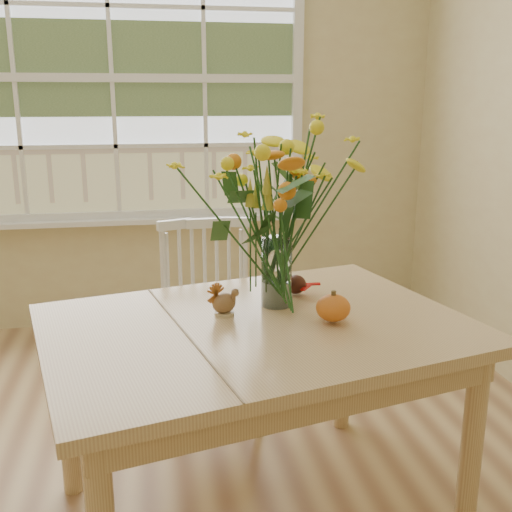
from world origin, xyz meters
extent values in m
cube|color=#D3BF87|center=(0.00, 2.25, 1.35)|extent=(4.00, 0.02, 2.70)
cube|color=silver|center=(0.00, 2.23, 1.55)|extent=(2.20, 0.00, 1.60)
cube|color=white|center=(0.00, 2.18, 0.69)|extent=(2.42, 0.12, 0.03)
cube|color=tan|center=(0.52, 0.23, 0.70)|extent=(1.54, 1.25, 0.04)
cube|color=tan|center=(0.52, 0.23, 0.63)|extent=(1.39, 1.11, 0.10)
cylinder|color=tan|center=(-0.14, 0.48, 0.34)|extent=(0.07, 0.07, 0.68)
cylinder|color=tan|center=(1.18, -0.01, 0.34)|extent=(0.07, 0.07, 0.68)
cylinder|color=tan|center=(1.00, 0.75, 0.34)|extent=(0.07, 0.07, 0.68)
cube|color=white|center=(0.43, 0.90, 0.42)|extent=(0.43, 0.41, 0.05)
cube|color=white|center=(0.42, 1.05, 0.66)|extent=(0.41, 0.06, 0.47)
cylinder|color=white|center=(0.28, 0.74, 0.20)|extent=(0.03, 0.03, 0.40)
cylinder|color=white|center=(0.27, 1.04, 0.20)|extent=(0.03, 0.03, 0.40)
cylinder|color=white|center=(0.60, 0.75, 0.20)|extent=(0.03, 0.03, 0.40)
cylinder|color=white|center=(0.58, 1.05, 0.20)|extent=(0.03, 0.03, 0.40)
cylinder|color=white|center=(0.62, 0.39, 0.85)|extent=(0.11, 0.11, 0.24)
ellipsoid|color=orange|center=(0.77, 0.19, 0.77)|extent=(0.11, 0.11, 0.09)
cylinder|color=#CCB78C|center=(0.42, 0.32, 0.73)|extent=(0.07, 0.07, 0.01)
ellipsoid|color=brown|center=(0.42, 0.32, 0.77)|extent=(0.10, 0.09, 0.07)
ellipsoid|color=#38160F|center=(0.71, 0.49, 0.76)|extent=(0.08, 0.08, 0.07)
camera|label=1|loc=(0.20, -1.57, 1.43)|focal=42.00mm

